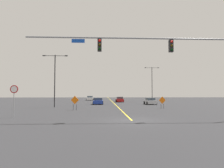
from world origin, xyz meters
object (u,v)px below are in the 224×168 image
(traffic_signal_assembly, at_px, (168,53))
(construction_sign_median_far, at_px, (75,101))
(street_lamp_mid_right, at_px, (152,81))
(car_blue_distant, at_px, (98,101))
(car_silver_approaching, at_px, (150,101))
(street_lamp_mid_left, at_px, (55,76))
(car_red_mid, at_px, (120,99))
(car_white_near, at_px, (90,98))
(construction_sign_right_shoulder, at_px, (162,101))
(stop_sign, at_px, (14,95))

(traffic_signal_assembly, xyz_separation_m, construction_sign_median_far, (-9.42, 10.04, -4.55))
(street_lamp_mid_right, xyz_separation_m, car_blue_distant, (-14.86, -12.99, -5.01))
(traffic_signal_assembly, bearing_deg, car_silver_approaching, 79.75)
(street_lamp_mid_left, bearing_deg, car_red_mid, 55.38)
(construction_sign_median_far, distance_m, car_blue_distant, 13.98)
(street_lamp_mid_left, height_order, car_silver_approaching, street_lamp_mid_left)
(car_red_mid, relative_size, car_blue_distant, 1.06)
(street_lamp_mid_left, relative_size, construction_sign_median_far, 4.48)
(traffic_signal_assembly, xyz_separation_m, street_lamp_mid_left, (-13.59, 15.59, -0.64))
(car_silver_approaching, relative_size, car_blue_distant, 0.89)
(construction_sign_median_far, distance_m, car_silver_approaching, 18.48)
(traffic_signal_assembly, distance_m, car_white_near, 47.28)
(construction_sign_right_shoulder, bearing_deg, street_lamp_mid_right, 78.73)
(car_red_mid, bearing_deg, stop_sign, -112.36)
(construction_sign_right_shoulder, height_order, car_red_mid, construction_sign_right_shoulder)
(car_white_near, bearing_deg, construction_sign_median_far, -89.20)
(car_white_near, bearing_deg, construction_sign_right_shoulder, -68.64)
(street_lamp_mid_right, xyz_separation_m, construction_sign_right_shoulder, (-4.90, -24.59, -4.53))
(car_red_mid, relative_size, car_white_near, 1.12)
(stop_sign, bearing_deg, construction_sign_right_shoulder, 29.15)
(traffic_signal_assembly, distance_m, car_red_mid, 33.82)
(street_lamp_mid_right, height_order, construction_sign_median_far, street_lamp_mid_right)
(street_lamp_mid_left, xyz_separation_m, car_silver_approaching, (17.68, 7.04, -4.52))
(construction_sign_median_far, bearing_deg, car_silver_approaching, 43.00)
(traffic_signal_assembly, relative_size, construction_sign_right_shoulder, 10.31)
(car_red_mid, distance_m, car_blue_distant, 11.05)
(street_lamp_mid_right, bearing_deg, street_lamp_mid_left, -135.90)
(street_lamp_mid_left, distance_m, car_white_near, 30.90)
(street_lamp_mid_left, distance_m, construction_sign_right_shoulder, 17.71)
(car_red_mid, bearing_deg, construction_sign_right_shoulder, -77.78)
(street_lamp_mid_right, relative_size, construction_sign_right_shoulder, 5.36)
(traffic_signal_assembly, bearing_deg, street_lamp_mid_left, 131.07)
(stop_sign, bearing_deg, car_silver_approaching, 48.08)
(stop_sign, relative_size, construction_sign_right_shoulder, 1.70)
(traffic_signal_assembly, xyz_separation_m, street_lamp_mid_right, (8.21, 36.72, -0.13))
(construction_sign_median_far, height_order, car_white_near, construction_sign_median_far)
(construction_sign_median_far, height_order, car_silver_approaching, construction_sign_median_far)
(traffic_signal_assembly, height_order, street_lamp_mid_right, street_lamp_mid_right)
(car_white_near, bearing_deg, traffic_signal_assembly, -77.81)
(street_lamp_mid_right, distance_m, car_red_mid, 11.25)
(car_red_mid, relative_size, car_silver_approaching, 1.19)
(traffic_signal_assembly, bearing_deg, construction_sign_median_far, 133.18)
(car_silver_approaching, distance_m, car_blue_distant, 10.80)
(street_lamp_mid_right, height_order, car_silver_approaching, street_lamp_mid_right)
(car_red_mid, bearing_deg, traffic_signal_assembly, -87.77)
(street_lamp_mid_right, xyz_separation_m, street_lamp_mid_left, (-21.80, -21.12, -0.52))
(traffic_signal_assembly, xyz_separation_m, car_silver_approaching, (4.09, 22.63, -5.16))
(construction_sign_right_shoulder, xyz_separation_m, car_white_near, (-13.23, 33.82, -0.48))
(street_lamp_mid_right, relative_size, car_silver_approaching, 2.52)
(street_lamp_mid_right, bearing_deg, car_silver_approaching, -106.29)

